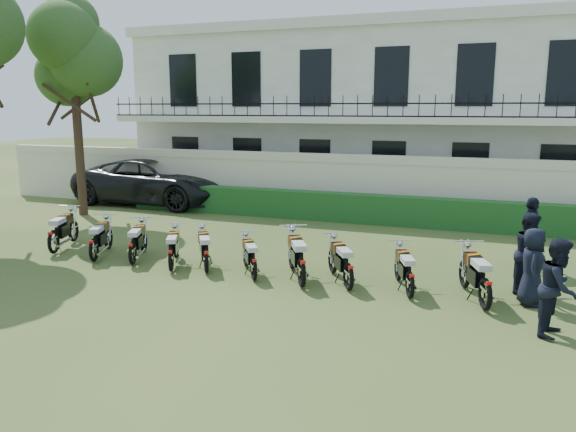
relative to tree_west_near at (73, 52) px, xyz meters
name	(u,v)px	position (x,y,z in m)	size (l,w,h in m)	color
ground	(246,276)	(8.96, -5.00, -5.89)	(100.00, 100.00, 0.00)	#2B441B
perimeter_wall	(337,185)	(8.96, 3.00, -4.72)	(30.00, 0.35, 2.30)	beige
hedge	(358,208)	(9.96, 2.20, -5.39)	(18.00, 0.60, 1.00)	#1B4C1E
building	(373,113)	(8.96, 8.96, -2.18)	(20.40, 9.60, 7.40)	white
tree_west_near	(73,52)	(0.00, 0.00, 0.00)	(3.40, 3.20, 7.90)	#473323
motorcycle_0	(53,236)	(3.23, -5.02, -5.37)	(0.91, 1.99, 1.13)	black
motorcycle_1	(93,244)	(4.79, -5.30, -5.40)	(0.89, 1.84, 1.06)	black
motorcycle_2	(132,247)	(5.90, -5.18, -5.41)	(0.87, 1.78, 1.03)	black
motorcycle_3	(171,254)	(7.14, -5.36, -5.43)	(0.91, 1.68, 0.99)	black
motorcycle_4	(206,255)	(8.00, -5.17, -5.42)	(1.07, 1.61, 1.01)	black
motorcycle_5	(254,263)	(9.32, -5.31, -5.45)	(1.04, 1.51, 0.96)	black
motorcycle_6	(302,265)	(10.52, -5.40, -5.35)	(1.12, 1.92, 1.16)	black
motorcycle_7	(349,270)	(11.54, -5.23, -5.40)	(1.07, 1.70, 1.05)	black
motorcycle_8	(410,278)	(12.88, -5.30, -5.43)	(0.81, 1.75, 1.00)	black
motorcycle_9	(486,286)	(14.37, -5.49, -5.37)	(0.87, 1.97, 1.12)	black
suv	(155,181)	(1.16, 3.02, -4.95)	(3.13, 6.78, 1.88)	black
officer_1	(558,287)	(15.57, -6.27, -5.02)	(0.85, 0.66, 1.75)	black
officer_3	(532,267)	(15.22, -4.75, -5.09)	(0.78, 0.51, 1.60)	black
officer_4	(530,253)	(15.21, -3.92, -5.01)	(0.85, 0.67, 1.76)	black
officer_5	(530,234)	(15.28, -2.14, -4.97)	(1.07, 0.45, 1.83)	black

